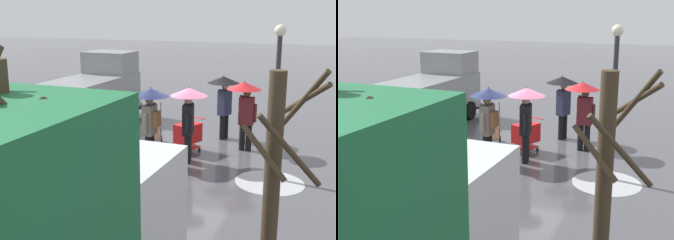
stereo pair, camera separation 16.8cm
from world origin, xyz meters
TOP-DOWN VIEW (x-y plane):
  - ground_plane at (0.00, 0.00)m, footprint 90.00×90.00m
  - slush_patch_under_van at (-3.00, 1.80)m, footprint 1.71×1.71m
  - cargo_van_parked_right at (4.14, -1.47)m, footprint 2.25×5.36m
  - shopping_cart_vendor at (-0.29, 0.23)m, footprint 0.81×0.96m
  - hand_dolly_boxes at (0.99, -0.16)m, footprint 0.73×0.84m
  - pedestrian_pink_side at (-0.92, -1.52)m, footprint 1.04×1.04m
  - pedestrian_black_side at (-0.58, 1.03)m, footprint 1.04×1.04m
  - pedestrian_white_side at (-1.82, -0.59)m, footprint 1.04×1.04m
  - pedestrian_far_side at (0.38, 1.46)m, footprint 1.04×1.04m
  - bare_tree_near at (-3.68, 6.31)m, footprint 1.16×1.39m
  - bare_tree_far at (-1.22, 8.88)m, footprint 1.19×1.26m
  - street_lamp at (-3.00, 1.48)m, footprint 0.28×0.28m

SIDE VIEW (x-z plane):
  - ground_plane at x=0.00m, z-range 0.00..0.00m
  - slush_patch_under_van at x=-3.00m, z-range 0.00..0.01m
  - hand_dolly_boxes at x=0.99m, z-range -0.17..1.15m
  - shopping_cart_vendor at x=-0.29m, z-range 0.05..1.09m
  - cargo_van_parked_right at x=4.14m, z-range -0.12..2.48m
  - pedestrian_white_side at x=-1.82m, z-range 0.50..2.64m
  - pedestrian_far_side at x=0.38m, z-range 0.50..2.64m
  - pedestrian_pink_side at x=-0.92m, z-range 0.51..2.66m
  - pedestrian_black_side at x=-0.58m, z-range 0.51..2.66m
  - bare_tree_near at x=-3.68m, z-range 0.11..3.56m
  - bare_tree_far at x=-1.22m, z-range 0.07..3.97m
  - street_lamp at x=-3.00m, z-range 0.44..4.30m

